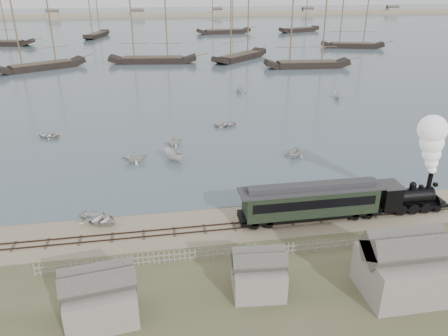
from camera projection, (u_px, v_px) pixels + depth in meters
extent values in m
plane|color=tan|center=(212.00, 218.00, 45.46)|extent=(600.00, 600.00, 0.00)
cube|color=#40535C|center=(158.00, 31.00, 198.71)|extent=(600.00, 336.00, 0.06)
cube|color=#32231B|center=(215.00, 230.00, 43.16)|extent=(120.00, 0.08, 0.12)
cube|color=#32231B|center=(214.00, 225.00, 44.06)|extent=(120.00, 0.08, 0.12)
cube|color=#392C25|center=(214.00, 228.00, 43.64)|extent=(120.00, 1.80, 0.06)
cube|color=tan|center=(154.00, 16.00, 270.85)|extent=(500.00, 20.00, 1.80)
cube|color=black|center=(411.00, 204.00, 46.65)|extent=(7.35, 2.16, 0.27)
cylinder|color=black|center=(409.00, 196.00, 46.15)|extent=(4.54, 1.62, 1.62)
cube|color=black|center=(389.00, 196.00, 45.69)|extent=(1.95, 2.38, 2.49)
cube|color=#333335|center=(391.00, 185.00, 45.17)|extent=(2.16, 2.60, 0.13)
cylinder|color=black|center=(429.00, 182.00, 45.88)|extent=(0.48, 0.48, 1.73)
sphere|color=black|center=(413.00, 185.00, 45.67)|extent=(0.69, 0.69, 0.69)
cone|color=black|center=(440.00, 203.00, 47.23)|extent=(1.51, 2.16, 2.16)
cube|color=black|center=(435.00, 185.00, 46.15)|extent=(0.38, 0.38, 0.38)
cube|color=black|center=(309.00, 214.00, 44.89)|extent=(14.78, 2.43, 0.37)
cube|color=black|center=(311.00, 201.00, 44.29)|extent=(13.73, 2.64, 2.64)
cube|color=black|center=(316.00, 205.00, 42.98)|extent=(12.67, 0.06, 0.95)
cube|color=black|center=(306.00, 193.00, 45.40)|extent=(12.67, 0.06, 0.95)
cube|color=#333335|center=(312.00, 189.00, 43.74)|extent=(14.78, 2.85, 0.19)
cube|color=#333335|center=(312.00, 186.00, 43.61)|extent=(13.20, 1.27, 0.48)
imported|color=silver|center=(99.00, 219.00, 44.49)|extent=(5.01, 5.29, 0.89)
imported|color=silver|center=(135.00, 156.00, 58.70)|extent=(2.89, 3.32, 1.72)
imported|color=silver|center=(173.00, 156.00, 59.22)|extent=(3.96, 3.38, 1.48)
imported|color=silver|center=(226.00, 124.00, 72.81)|extent=(2.86, 3.92, 0.79)
imported|color=silver|center=(295.00, 151.00, 60.38)|extent=(4.11, 4.02, 1.64)
imported|color=silver|center=(337.00, 95.00, 89.51)|extent=(3.45, 1.70, 1.28)
imported|color=silver|center=(48.00, 135.00, 67.85)|extent=(4.00, 4.44, 0.76)
imported|color=silver|center=(239.00, 88.00, 94.00)|extent=(3.58, 3.14, 1.80)
imported|color=silver|center=(174.00, 141.00, 64.58)|extent=(3.21, 3.40, 1.41)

